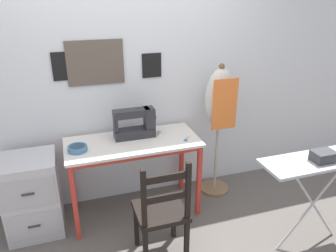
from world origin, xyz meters
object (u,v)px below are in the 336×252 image
object	(u,v)px
scissors	(186,139)
wooden_chair	(162,212)
ironing_board	(321,164)
sewing_machine	(136,124)
filing_cabinet	(33,195)
storage_box	(323,156)
thread_spool_near_machine	(159,133)
fabric_bowl	(78,148)
dress_form	(219,106)

from	to	relation	value
scissors	wooden_chair	xyz separation A→B (m)	(-0.41, -0.55, -0.34)
ironing_board	wooden_chair	bearing A→B (deg)	169.04
sewing_machine	filing_cabinet	size ratio (longest dim) A/B	0.54
scissors	storage_box	size ratio (longest dim) A/B	0.62
scissors	storage_box	xyz separation A→B (m)	(0.82, -0.82, 0.11)
thread_spool_near_machine	sewing_machine	bearing A→B (deg)	173.43
fabric_bowl	storage_box	xyz separation A→B (m)	(1.80, -0.90, 0.08)
scissors	filing_cabinet	xyz separation A→B (m)	(-1.42, 0.13, -0.41)
scissors	thread_spool_near_machine	bearing A→B (deg)	137.85
thread_spool_near_machine	storage_box	xyz separation A→B (m)	(1.03, -1.01, 0.09)
storage_box	fabric_bowl	bearing A→B (deg)	153.50
ironing_board	storage_box	world-z (taller)	storage_box
filing_cabinet	dress_form	world-z (taller)	dress_form
thread_spool_near_machine	storage_box	size ratio (longest dim) A/B	0.24
fabric_bowl	wooden_chair	distance (m)	0.92
dress_form	storage_box	size ratio (longest dim) A/B	8.05
thread_spool_near_machine	wooden_chair	world-z (taller)	wooden_chair
fabric_bowl	ironing_board	distance (m)	2.03
ironing_board	sewing_machine	bearing A→B (deg)	141.77
sewing_machine	wooden_chair	bearing A→B (deg)	-89.14
filing_cabinet	scissors	bearing A→B (deg)	-5.41
wooden_chair	filing_cabinet	distance (m)	1.22
scissors	dress_form	distance (m)	0.53
dress_form	fabric_bowl	bearing A→B (deg)	-174.37
thread_spool_near_machine	ironing_board	xyz separation A→B (m)	(1.06, -0.98, -0.00)
filing_cabinet	ironing_board	xyz separation A→B (m)	(2.27, -0.93, 0.42)
filing_cabinet	storage_box	size ratio (longest dim) A/B	4.19
scissors	dress_form	world-z (taller)	dress_form
sewing_machine	filing_cabinet	xyz separation A→B (m)	(-0.99, -0.08, -0.54)
filing_cabinet	sewing_machine	bearing A→B (deg)	4.47
sewing_machine	storage_box	bearing A→B (deg)	-39.77
scissors	filing_cabinet	world-z (taller)	scissors
scissors	wooden_chair	bearing A→B (deg)	-127.00
filing_cabinet	fabric_bowl	bearing A→B (deg)	-7.68
sewing_machine	storage_box	distance (m)	1.62
storage_box	sewing_machine	bearing A→B (deg)	140.23
fabric_bowl	thread_spool_near_machine	xyz separation A→B (m)	(0.78, 0.11, -0.01)
dress_form	ironing_board	xyz separation A→B (m)	(0.41, -1.01, -0.21)
wooden_chair	fabric_bowl	bearing A→B (deg)	132.52
sewing_machine	thread_spool_near_machine	distance (m)	0.25
scissors	thread_spool_near_machine	distance (m)	0.28
fabric_bowl	ironing_board	xyz separation A→B (m)	(1.83, -0.87, -0.01)
wooden_chair	ironing_board	xyz separation A→B (m)	(1.26, -0.24, 0.35)
wooden_chair	sewing_machine	bearing A→B (deg)	90.86
fabric_bowl	storage_box	world-z (taller)	storage_box
sewing_machine	filing_cabinet	bearing A→B (deg)	-175.53
sewing_machine	thread_spool_near_machine	world-z (taller)	sewing_machine
scissors	thread_spool_near_machine	world-z (taller)	thread_spool_near_machine
thread_spool_near_machine	filing_cabinet	distance (m)	1.28
sewing_machine	fabric_bowl	world-z (taller)	sewing_machine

